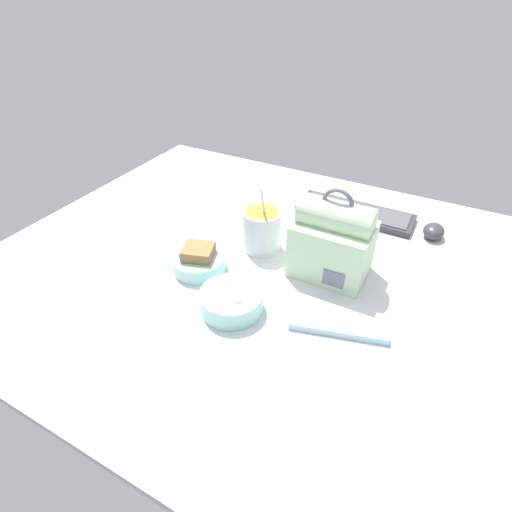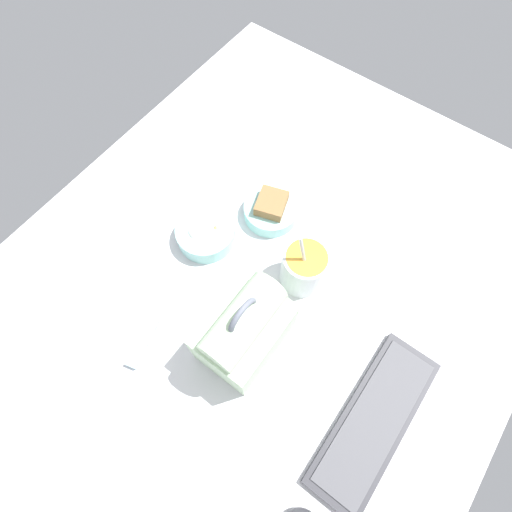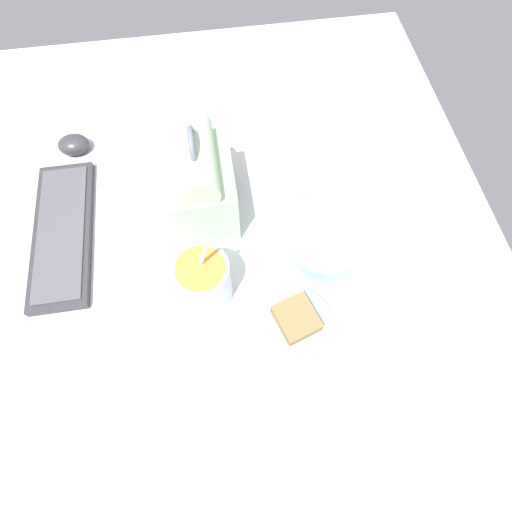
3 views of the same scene
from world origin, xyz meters
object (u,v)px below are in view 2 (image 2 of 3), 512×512
(bento_bowl_sandwich, at_px, (271,209))
(chopstick_case, at_px, (153,322))
(soup_cup, at_px, (304,267))
(bento_bowl_snacks, at_px, (206,233))
(lunch_bag, at_px, (244,331))
(keyboard, at_px, (374,421))

(bento_bowl_sandwich, xyz_separation_m, chopstick_case, (0.37, -0.04, -0.02))
(soup_cup, height_order, bento_bowl_snacks, soup_cup)
(lunch_bag, height_order, soup_cup, lunch_bag)
(soup_cup, xyz_separation_m, chopstick_case, (0.28, -0.20, -0.05))
(keyboard, relative_size, chopstick_case, 1.69)
(bento_bowl_sandwich, bearing_deg, lunch_bag, 25.78)
(chopstick_case, bearing_deg, bento_bowl_sandwich, 173.09)
(soup_cup, bearing_deg, chopstick_case, -35.37)
(soup_cup, bearing_deg, bento_bowl_sandwich, -121.52)
(lunch_bag, height_order, bento_bowl_sandwich, lunch_bag)
(bento_bowl_sandwich, height_order, chopstick_case, bento_bowl_sandwich)
(lunch_bag, relative_size, soup_cup, 1.24)
(keyboard, xyz_separation_m, soup_cup, (-0.17, -0.28, 0.05))
(keyboard, distance_m, bento_bowl_snacks, 0.52)
(bento_bowl_snacks, bearing_deg, chopstick_case, 9.66)
(bento_bowl_sandwich, bearing_deg, keyboard, 58.78)
(keyboard, relative_size, soup_cup, 1.85)
(soup_cup, height_order, chopstick_case, soup_cup)
(soup_cup, distance_m, bento_bowl_snacks, 0.24)
(lunch_bag, xyz_separation_m, chopstick_case, (0.09, -0.18, -0.08))
(bento_bowl_sandwich, bearing_deg, chopstick_case, -6.91)
(lunch_bag, distance_m, chopstick_case, 0.22)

